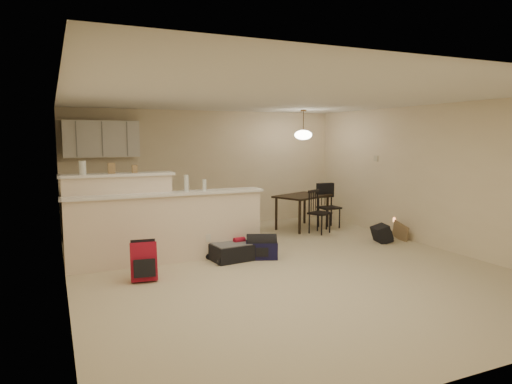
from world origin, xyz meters
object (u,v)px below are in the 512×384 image
black_daypack (382,234)px  dining_table (302,199)px  pendant_lamp (303,134)px  dining_chair_far (329,206)px  red_backpack (144,261)px  suitcase (235,251)px  navy_duffel (262,250)px  dining_chair_near (320,212)px

black_daypack → dining_table: bearing=36.2°
pendant_lamp → dining_chair_far: size_ratio=0.67×
dining_table → pendant_lamp: 1.36m
dining_table → red_backpack: bearing=-172.8°
suitcase → navy_duffel: (0.40, -0.13, 0.01)m
dining_chair_far → navy_duffel: 2.94m
dining_chair_far → red_backpack: (-4.31, -2.04, -0.20)m
dining_table → black_daypack: bearing=-91.6°
dining_table → black_daypack: (0.69, -1.73, -0.48)m
dining_table → red_backpack: (-3.74, -2.21, -0.37)m
suitcase → navy_duffel: bearing=-24.5°
pendant_lamp → navy_duffel: size_ratio=1.24×
navy_duffel → suitcase: bearing=-175.8°
red_backpack → dining_chair_far: bearing=32.1°
suitcase → black_daypack: black_daypack is taller
dining_chair_near → suitcase: (-2.29, -1.15, -0.31)m
dining_chair_near → navy_duffel: 2.30m
dining_chair_far → navy_duffel: bearing=-145.2°
dining_table → red_backpack: dining_table is taller
red_backpack → black_daypack: bearing=12.9°
dining_chair_near → black_daypack: dining_chair_near is taller
dining_chair_near → navy_duffel: bearing=-171.7°
black_daypack → dining_chair_far: bearing=19.1°
suitcase → black_daypack: 2.91m
dining_table → navy_duffel: dining_table is taller
dining_table → suitcase: dining_table is taller
navy_duffel → black_daypack: (2.51, 0.13, 0.02)m
red_backpack → suitcase: bearing=24.2°
dining_chair_far → red_backpack: dining_chair_far is taller
dining_chair_far → black_daypack: (0.13, -1.56, -0.31)m
navy_duffel → dining_table: bearing=67.6°
pendant_lamp → black_daypack: 2.62m
suitcase → red_backpack: red_backpack is taller
suitcase → black_daypack: (2.91, 0.00, 0.03)m
dining_chair_near → black_daypack: size_ratio=2.51×
dining_chair_near → navy_duffel: (-1.89, -1.28, -0.30)m
dining_chair_near → suitcase: dining_chair_near is taller
dining_chair_near → dining_table: bearing=71.4°
pendant_lamp → dining_chair_near: size_ratio=0.71×
dining_chair_near → red_backpack: dining_chair_near is taller
navy_duffel → black_daypack: bearing=24.9°
suitcase → dining_chair_far: bearing=22.5°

